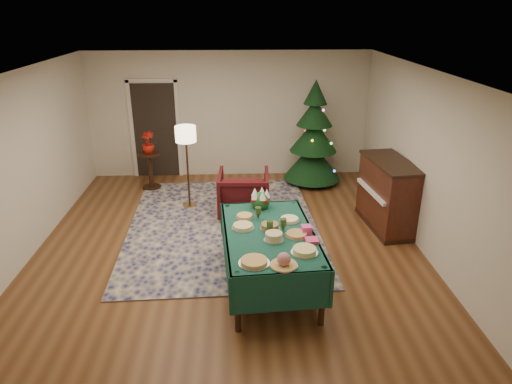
{
  "coord_description": "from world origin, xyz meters",
  "views": [
    {
      "loc": [
        0.14,
        -6.25,
        3.55
      ],
      "look_at": [
        0.42,
        -0.06,
        1.0
      ],
      "focal_mm": 32.0,
      "sensor_mm": 36.0,
      "label": 1
    }
  ],
  "objects_px": {
    "christmas_tree": "(314,138)",
    "piano": "(388,195)",
    "side_table": "(150,171)",
    "buffet_table": "(269,243)",
    "armchair": "(244,191)",
    "potted_plant": "(148,147)",
    "floor_lamp": "(186,139)",
    "gift_box": "(306,230)"
  },
  "relations": [
    {
      "from": "piano",
      "to": "potted_plant",
      "type": "bearing_deg",
      "value": 155.6
    },
    {
      "from": "armchair",
      "to": "potted_plant",
      "type": "distance_m",
      "value": 2.39
    },
    {
      "from": "floor_lamp",
      "to": "christmas_tree",
      "type": "distance_m",
      "value": 2.79
    },
    {
      "from": "potted_plant",
      "to": "christmas_tree",
      "type": "relative_size",
      "value": 0.2
    },
    {
      "from": "buffet_table",
      "to": "gift_box",
      "type": "xyz_separation_m",
      "value": [
        0.48,
        -0.04,
        0.21
      ]
    },
    {
      "from": "potted_plant",
      "to": "buffet_table",
      "type": "bearing_deg",
      "value": -59.02
    },
    {
      "from": "potted_plant",
      "to": "piano",
      "type": "bearing_deg",
      "value": -24.4
    },
    {
      "from": "floor_lamp",
      "to": "side_table",
      "type": "relative_size",
      "value": 2.04
    },
    {
      "from": "floor_lamp",
      "to": "side_table",
      "type": "xyz_separation_m",
      "value": [
        -0.88,
        0.96,
        -0.95
      ]
    },
    {
      "from": "buffet_table",
      "to": "gift_box",
      "type": "distance_m",
      "value": 0.53
    },
    {
      "from": "buffet_table",
      "to": "floor_lamp",
      "type": "distance_m",
      "value": 3.08
    },
    {
      "from": "gift_box",
      "to": "floor_lamp",
      "type": "relative_size",
      "value": 0.08
    },
    {
      "from": "piano",
      "to": "side_table",
      "type": "bearing_deg",
      "value": 155.6
    },
    {
      "from": "buffet_table",
      "to": "side_table",
      "type": "height_order",
      "value": "buffet_table"
    },
    {
      "from": "buffet_table",
      "to": "side_table",
      "type": "xyz_separation_m",
      "value": [
        -2.19,
        3.65,
        -0.27
      ]
    },
    {
      "from": "gift_box",
      "to": "christmas_tree",
      "type": "xyz_separation_m",
      "value": [
        0.72,
        3.89,
        0.14
      ]
    },
    {
      "from": "armchair",
      "to": "gift_box",
      "type": "bearing_deg",
      "value": 111.26
    },
    {
      "from": "side_table",
      "to": "potted_plant",
      "type": "relative_size",
      "value": 1.7
    },
    {
      "from": "armchair",
      "to": "potted_plant",
      "type": "relative_size",
      "value": 2.05
    },
    {
      "from": "armchair",
      "to": "potted_plant",
      "type": "bearing_deg",
      "value": -33.64
    },
    {
      "from": "potted_plant",
      "to": "piano",
      "type": "height_order",
      "value": "piano"
    },
    {
      "from": "armchair",
      "to": "floor_lamp",
      "type": "distance_m",
      "value": 1.41
    },
    {
      "from": "gift_box",
      "to": "piano",
      "type": "bearing_deg",
      "value": 46.3
    },
    {
      "from": "christmas_tree",
      "to": "buffet_table",
      "type": "bearing_deg",
      "value": -107.31
    },
    {
      "from": "buffet_table",
      "to": "piano",
      "type": "bearing_deg",
      "value": 38.39
    },
    {
      "from": "side_table",
      "to": "armchair",
      "type": "bearing_deg",
      "value": -36.27
    },
    {
      "from": "buffet_table",
      "to": "potted_plant",
      "type": "height_order",
      "value": "potted_plant"
    },
    {
      "from": "armchair",
      "to": "floor_lamp",
      "type": "xyz_separation_m",
      "value": [
        -1.02,
        0.44,
        0.86
      ]
    },
    {
      "from": "gift_box",
      "to": "armchair",
      "type": "xyz_separation_m",
      "value": [
        -0.78,
        2.3,
        -0.39
      ]
    },
    {
      "from": "buffet_table",
      "to": "piano",
      "type": "xyz_separation_m",
      "value": [
        2.13,
        1.69,
        -0.06
      ]
    },
    {
      "from": "side_table",
      "to": "piano",
      "type": "height_order",
      "value": "piano"
    },
    {
      "from": "armchair",
      "to": "side_table",
      "type": "height_order",
      "value": "armchair"
    },
    {
      "from": "potted_plant",
      "to": "christmas_tree",
      "type": "xyz_separation_m",
      "value": [
        3.39,
        0.2,
        0.1
      ]
    },
    {
      "from": "gift_box",
      "to": "christmas_tree",
      "type": "relative_size",
      "value": 0.06
    },
    {
      "from": "side_table",
      "to": "gift_box",
      "type": "bearing_deg",
      "value": -54.09
    },
    {
      "from": "christmas_tree",
      "to": "piano",
      "type": "height_order",
      "value": "christmas_tree"
    },
    {
      "from": "gift_box",
      "to": "floor_lamp",
      "type": "distance_m",
      "value": 3.31
    },
    {
      "from": "christmas_tree",
      "to": "piano",
      "type": "bearing_deg",
      "value": -66.63
    },
    {
      "from": "gift_box",
      "to": "side_table",
      "type": "bearing_deg",
      "value": 125.91
    },
    {
      "from": "armchair",
      "to": "side_table",
      "type": "relative_size",
      "value": 1.2
    },
    {
      "from": "floor_lamp",
      "to": "piano",
      "type": "distance_m",
      "value": 3.67
    },
    {
      "from": "side_table",
      "to": "christmas_tree",
      "type": "relative_size",
      "value": 0.35
    }
  ]
}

